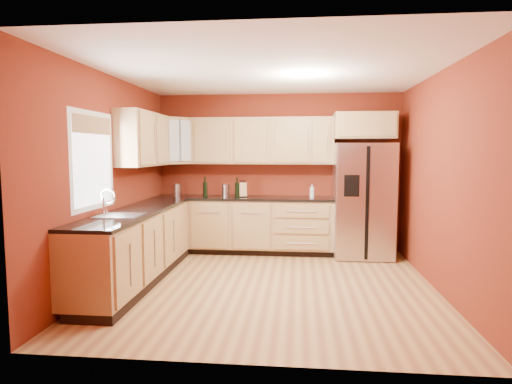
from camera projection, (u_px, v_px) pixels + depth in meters
floor at (270, 285)px, 5.30m from camera, size 4.00×4.00×0.00m
ceiling at (270, 71)px, 5.05m from camera, size 4.00×4.00×0.00m
wall_back at (278, 173)px, 7.16m from camera, size 4.00×0.04×2.60m
wall_front at (252, 199)px, 3.19m from camera, size 4.00×0.04×2.60m
wall_left at (111, 180)px, 5.37m from camera, size 0.04×4.00×2.60m
wall_right at (441, 182)px, 4.98m from camera, size 0.04×4.00×2.60m
base_cabinets_back at (243, 226)px, 6.99m from camera, size 2.90×0.60×0.88m
base_cabinets_left at (136, 247)px, 5.42m from camera, size 0.60×2.80×0.88m
countertop_back at (243, 198)px, 6.94m from camera, size 2.90×0.62×0.04m
countertop_left at (136, 211)px, 5.38m from camera, size 0.62×2.80×0.04m
upper_cabinets_back at (262, 141)px, 6.97m from camera, size 2.30×0.33×0.75m
upper_cabinets_left at (144, 139)px, 6.02m from camera, size 0.33×1.35×0.75m
corner_upper_cabinet at (174, 141)px, 6.94m from camera, size 0.67×0.67×0.75m
over_fridge_cabinet at (364, 126)px, 6.66m from camera, size 0.92×0.60×0.40m
refrigerator at (363, 200)px, 6.69m from camera, size 0.90×0.75×1.78m
window at (93, 161)px, 4.85m from camera, size 0.03×0.90×1.00m
sink_faucet at (119, 203)px, 4.87m from camera, size 0.50×0.42×0.30m
canister_left at (177, 190)px, 7.00m from camera, size 0.15×0.15×0.20m
canister_right at (226, 191)px, 6.93m from camera, size 0.14×0.14×0.20m
wine_bottle_a at (237, 187)px, 6.88m from camera, size 0.09×0.09×0.32m
wine_bottle_b at (205, 187)px, 6.92m from camera, size 0.09×0.09×0.33m
knife_block at (243, 190)px, 6.94m from camera, size 0.13×0.12×0.23m
soap_dispenser at (312, 191)px, 6.80m from camera, size 0.09×0.09×0.21m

